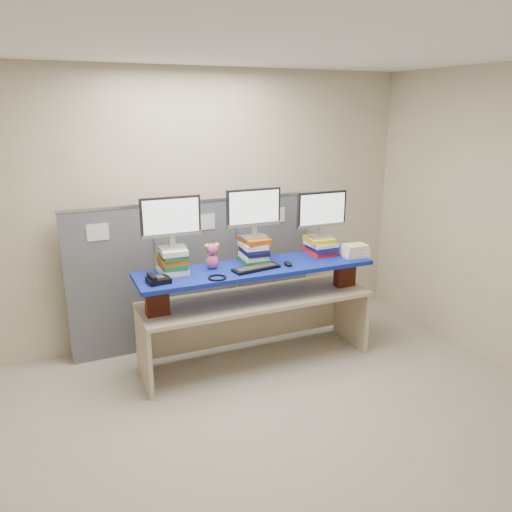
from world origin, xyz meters
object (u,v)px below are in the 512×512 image
blue_board (256,268)px  monitor_right (322,212)px  keyboard (256,268)px  desk (256,310)px  monitor_center (254,210)px  desk_phone (158,279)px  monitor_left (171,219)px

blue_board → monitor_right: monitor_right is taller
keyboard → desk: bearing=57.9°
monitor_center → desk_phone: (-0.98, -0.19, -0.48)m
blue_board → desk_phone: (-0.95, -0.07, 0.05)m
blue_board → desk_phone: bearing=-174.4°
monitor_left → monitor_right: 1.51m
desk → desk_phone: size_ratio=11.29×
monitor_center → desk_phone: 1.10m
blue_board → monitor_center: bearing=77.3°
monitor_left → monitor_center: size_ratio=1.00×
monitor_center → monitor_right: bearing=-0.0°
monitor_center → monitor_right: 0.73m
monitor_left → keyboard: size_ratio=1.15×
blue_board → monitor_right: size_ratio=4.21×
desk → monitor_right: size_ratio=4.19×
monitor_left → monitor_center: 0.78m
blue_board → desk_phone: 0.95m
blue_board → keyboard: keyboard is taller
blue_board → monitor_left: 0.92m
monitor_right → desk_phone: 1.76m
monitor_left → monitor_right: bearing=-0.0°
desk → blue_board: bearing=1.3°
keyboard → monitor_right: bearing=5.3°
blue_board → keyboard: (-0.04, -0.09, 0.03)m
blue_board → desk_phone: desk_phone is taller
desk → monitor_left: 1.21m
blue_board → monitor_center: 0.54m
desk_phone → monitor_left: bearing=41.6°
blue_board → desk: bearing=-178.7°
monitor_center → monitor_right: (0.73, -0.02, -0.07)m
desk_phone → blue_board: bearing=-1.0°
monitor_center → monitor_right: size_ratio=1.00×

